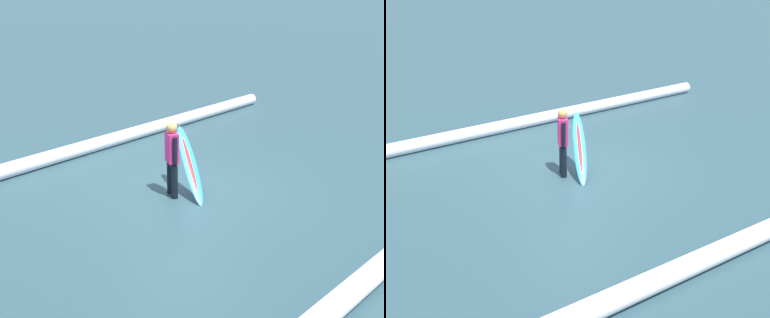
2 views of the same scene
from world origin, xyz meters
The scene contains 5 objects.
ground_plane centered at (0.00, 0.00, 0.00)m, with size 194.54×194.54×0.00m, color #2E4D57.
surfer centered at (0.40, 0.16, 0.86)m, with size 0.33×0.53×1.54m.
surfboard centered at (0.06, 0.33, 0.63)m, with size 0.92×1.40×1.28m.
wave_crest_foreground centered at (2.49, -3.23, 0.17)m, with size 0.35×0.35×20.13m, color white.
wave_crest_midground centered at (-0.91, 4.69, 0.17)m, with size 0.35×0.35×14.72m, color white.
Camera 2 is at (6.55, 9.91, 4.71)m, focal length 51.35 mm.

